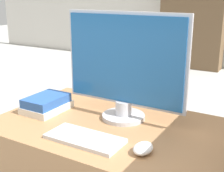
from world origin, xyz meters
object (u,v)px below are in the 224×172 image
monitor (124,66)px  keyboard (85,139)px  mouse (143,148)px  book_stack (47,104)px

monitor → keyboard: 0.38m
keyboard → mouse: bearing=5.9°
keyboard → mouse: (0.25, 0.03, 0.01)m
mouse → book_stack: size_ratio=0.42×
mouse → book_stack: bearing=166.3°
monitor → keyboard: monitor is taller
keyboard → book_stack: 0.40m
monitor → book_stack: (-0.38, -0.11, -0.22)m
keyboard → book_stack: (-0.36, 0.17, 0.03)m
mouse → keyboard: bearing=-174.1°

